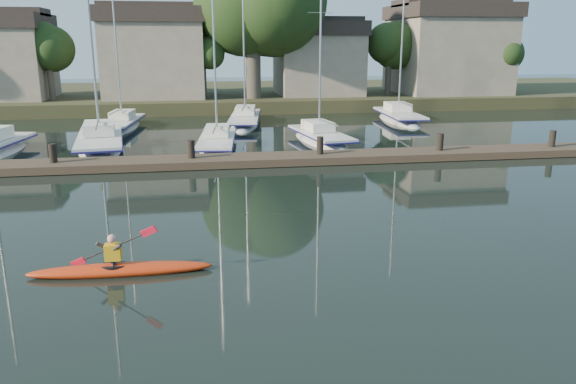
{
  "coord_description": "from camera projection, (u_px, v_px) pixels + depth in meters",
  "views": [
    {
      "loc": [
        -2.67,
        -11.55,
        5.52
      ],
      "look_at": [
        -0.1,
        4.34,
        1.2
      ],
      "focal_mm": 35.0,
      "sensor_mm": 36.0,
      "label": 1
    }
  ],
  "objects": [
    {
      "name": "sailboat_2",
      "position": [
        217.0,
        150.0,
        30.33
      ],
      "size": [
        2.69,
        8.32,
        13.53
      ],
      "rotation": [
        0.0,
        0.0,
        -0.1
      ],
      "color": "silver",
      "rests_on": "ground"
    },
    {
      "name": "kayak",
      "position": [
        119.0,
        267.0,
        13.75
      ],
      "size": [
        4.5,
        1.0,
        1.44
      ],
      "rotation": [
        0.0,
        0.0,
        -0.02
      ],
      "color": "red",
      "rests_on": "ground"
    },
    {
      "name": "sailboat_3",
      "position": [
        320.0,
        145.0,
        31.96
      ],
      "size": [
        3.06,
        7.79,
        12.23
      ],
      "rotation": [
        0.0,
        0.0,
        0.14
      ],
      "color": "silver",
      "rests_on": "ground"
    },
    {
      "name": "sailboat_7",
      "position": [
        399.0,
        124.0,
        40.4
      ],
      "size": [
        2.73,
        8.51,
        13.52
      ],
      "rotation": [
        0.0,
        0.0,
        -0.06
      ],
      "color": "silver",
      "rests_on": "ground"
    },
    {
      "name": "sailboat_5",
      "position": [
        122.0,
        131.0,
        36.89
      ],
      "size": [
        2.78,
        8.52,
        13.85
      ],
      "rotation": [
        0.0,
        0.0,
        -0.1
      ],
      "color": "silver",
      "rests_on": "ground"
    },
    {
      "name": "sailboat_1",
      "position": [
        101.0,
        152.0,
        30.04
      ],
      "size": [
        3.52,
        9.7,
        15.51
      ],
      "rotation": [
        0.0,
        0.0,
        0.13
      ],
      "color": "silver",
      "rests_on": "ground"
    },
    {
      "name": "shore",
      "position": [
        243.0,
        68.0,
        50.68
      ],
      "size": [
        90.0,
        25.25,
        12.75
      ],
      "color": "#2D381C",
      "rests_on": "ground"
    },
    {
      "name": "sailboat_6",
      "position": [
        245.0,
        126.0,
        39.09
      ],
      "size": [
        3.28,
        9.67,
        15.08
      ],
      "rotation": [
        0.0,
        0.0,
        -0.14
      ],
      "color": "silver",
      "rests_on": "ground"
    },
    {
      "name": "ground",
      "position": [
        322.0,
        291.0,
        12.85
      ],
      "size": [
        160.0,
        160.0,
        0.0
      ],
      "primitive_type": "plane",
      "color": "black",
      "rests_on": "ground"
    },
    {
      "name": "dock",
      "position": [
        257.0,
        160.0,
        26.15
      ],
      "size": [
        34.0,
        2.0,
        1.8
      ],
      "color": "#453927",
      "rests_on": "ground"
    }
  ]
}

